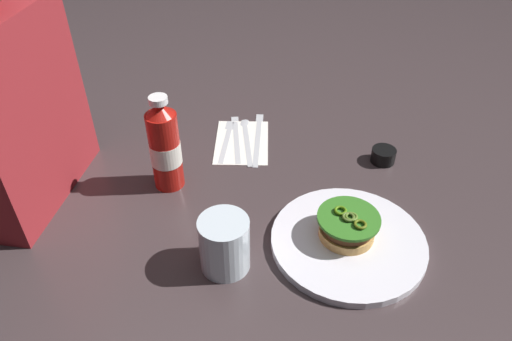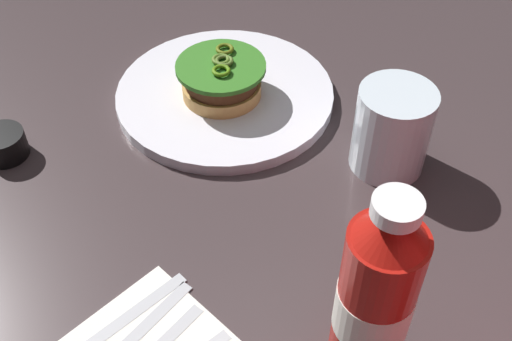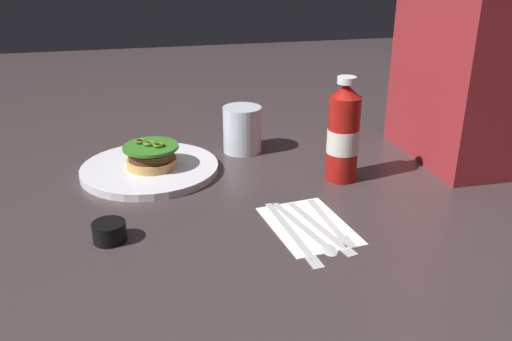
{
  "view_description": "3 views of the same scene",
  "coord_description": "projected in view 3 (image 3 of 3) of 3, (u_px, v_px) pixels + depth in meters",
  "views": [
    {
      "loc": [
        -0.7,
        -0.03,
        0.64
      ],
      "look_at": [
        0.02,
        0.08,
        0.07
      ],
      "focal_mm": 33.43,
      "sensor_mm": 36.0,
      "label": 1
    },
    {
      "loc": [
        0.28,
        0.43,
        0.51
      ],
      "look_at": [
        0.01,
        0.09,
        0.08
      ],
      "focal_mm": 43.83,
      "sensor_mm": 36.0,
      "label": 2
    },
    {
      "loc": [
        0.97,
        -0.12,
        0.44
      ],
      "look_at": [
        0.05,
        0.09,
        0.04
      ],
      "focal_mm": 38.26,
      "sensor_mm": 36.0,
      "label": 3
    }
  ],
  "objects": [
    {
      "name": "ground_plane",
      "position": [
        205.0,
        184.0,
        1.07
      ],
      "size": [
        3.0,
        3.0,
        0.0
      ],
      "primitive_type": "plane",
      "color": "#3D3032"
    },
    {
      "name": "diner_person",
      "position": [
        462.0,
        40.0,
        1.1
      ],
      "size": [
        0.31,
        0.18,
        0.55
      ],
      "color": "maroon",
      "rests_on": "ground_plane"
    },
    {
      "name": "steak_knife",
      "position": [
        323.0,
        229.0,
        0.89
      ],
      "size": [
        0.19,
        0.06,
        0.0
      ],
      "color": "silver",
      "rests_on": "napkin"
    },
    {
      "name": "ketchup_bottle",
      "position": [
        343.0,
        134.0,
        1.05
      ],
      "size": [
        0.06,
        0.06,
        0.21
      ],
      "color": "#A81610",
      "rests_on": "ground_plane"
    },
    {
      "name": "dinner_plate",
      "position": [
        150.0,
        169.0,
        1.12
      ],
      "size": [
        0.28,
        0.28,
        0.02
      ],
      "primitive_type": "cylinder",
      "color": "white",
      "rests_on": "ground_plane"
    },
    {
      "name": "burger_sandwich",
      "position": [
        151.0,
        156.0,
        1.1
      ],
      "size": [
        0.11,
        0.11,
        0.05
      ],
      "color": "tan",
      "rests_on": "dinner_plate"
    },
    {
      "name": "napkin",
      "position": [
        309.0,
        225.0,
        0.91
      ],
      "size": [
        0.19,
        0.14,
        0.0
      ],
      "primitive_type": "cube",
      "rotation": [
        0.0,
        0.0,
        0.13
      ],
      "color": "white",
      "rests_on": "ground_plane"
    },
    {
      "name": "fork_utensil",
      "position": [
        333.0,
        225.0,
        0.91
      ],
      "size": [
        0.17,
        0.03,
        0.0
      ],
      "color": "silver",
      "rests_on": "napkin"
    },
    {
      "name": "condiment_cup",
      "position": [
        109.0,
        232.0,
        0.86
      ],
      "size": [
        0.05,
        0.05,
        0.03
      ],
      "primitive_type": "cylinder",
      "color": "black",
      "rests_on": "ground_plane"
    },
    {
      "name": "spoon_utensil",
      "position": [
        312.0,
        233.0,
        0.88
      ],
      "size": [
        0.19,
        0.06,
        0.0
      ],
      "color": "silver",
      "rests_on": "napkin"
    },
    {
      "name": "water_glass",
      "position": [
        242.0,
        129.0,
        1.22
      ],
      "size": [
        0.09,
        0.09,
        0.1
      ],
      "primitive_type": "cylinder",
      "color": "silver",
      "rests_on": "ground_plane"
    },
    {
      "name": "butter_knife",
      "position": [
        295.0,
        235.0,
        0.87
      ],
      "size": [
        0.22,
        0.04,
        0.0
      ],
      "color": "silver",
      "rests_on": "napkin"
    }
  ]
}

